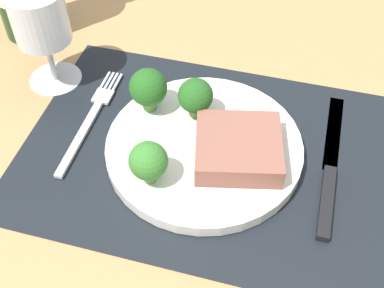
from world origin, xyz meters
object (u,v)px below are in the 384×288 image
(fork, at_px, (90,119))
(wine_glass, at_px, (41,23))
(plate, at_px, (204,148))
(steak, at_px, (238,148))
(knife, at_px, (330,172))

(fork, distance_m, wine_glass, 0.14)
(plate, bearing_deg, steak, -12.03)
(knife, xyz_separation_m, wine_glass, (-0.39, 0.07, 0.09))
(plate, bearing_deg, wine_glass, 161.56)
(knife, bearing_deg, wine_glass, 168.18)
(wine_glass, bearing_deg, steak, -17.48)
(plate, bearing_deg, knife, 1.99)
(steak, xyz_separation_m, wine_glass, (-0.28, 0.09, 0.06))
(plate, xyz_separation_m, steak, (0.04, -0.01, 0.02))
(steak, height_order, fork, steak)
(steak, bearing_deg, plate, 167.97)
(plate, relative_size, knife, 1.05)
(plate, distance_m, knife, 0.15)
(steak, xyz_separation_m, knife, (0.11, 0.01, -0.03))
(steak, relative_size, wine_glass, 0.71)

